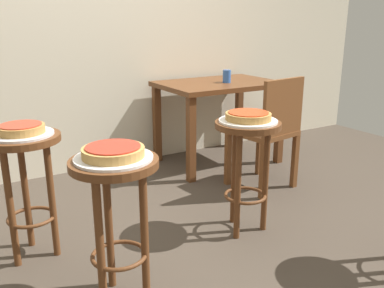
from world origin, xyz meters
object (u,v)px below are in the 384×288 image
(serving_plate_middle, at_px, (114,158))
(cup_near_edge, at_px, (227,76))
(pizza_middle, at_px, (113,151))
(condiment_shaker, at_px, (225,77))
(stool_rear, at_px, (26,169))
(serving_plate_leftside, at_px, (248,121))
(stool_middle, at_px, (116,199))
(pizza_rear, at_px, (21,129))
(wooden_chair, at_px, (269,129))
(pizza_leftside, at_px, (248,116))
(stool_leftside, at_px, (247,152))
(serving_plate_rear, at_px, (22,134))
(dining_table, at_px, (219,95))

(serving_plate_middle, xyz_separation_m, cup_near_edge, (1.51, 1.32, 0.09))
(cup_near_edge, bearing_deg, pizza_middle, -138.80)
(pizza_middle, relative_size, condiment_shaker, 3.40)
(condiment_shaker, bearing_deg, stool_rear, -156.64)
(pizza_middle, bearing_deg, serving_plate_leftside, 14.97)
(stool_middle, relative_size, pizza_rear, 2.93)
(pizza_middle, height_order, wooden_chair, wooden_chair)
(pizza_middle, distance_m, stool_rear, 0.69)
(pizza_rear, bearing_deg, stool_rear, 0.00)
(serving_plate_leftside, bearing_deg, stool_middle, -165.03)
(serving_plate_middle, height_order, pizza_leftside, pizza_leftside)
(stool_leftside, distance_m, stool_rear, 1.22)
(pizza_middle, xyz_separation_m, serving_plate_rear, (-0.27, 0.60, -0.03))
(stool_leftside, distance_m, pizza_leftside, 0.21)
(cup_near_edge, height_order, wooden_chair, wooden_chair)
(stool_middle, relative_size, dining_table, 0.67)
(cup_near_edge, bearing_deg, condiment_shaker, 73.29)
(pizza_rear, xyz_separation_m, dining_table, (1.75, 0.80, -0.11))
(stool_leftside, height_order, wooden_chair, wooden_chair)
(pizza_middle, bearing_deg, condiment_shaker, 41.91)
(pizza_middle, height_order, stool_leftside, pizza_middle)
(pizza_rear, xyz_separation_m, condiment_shaker, (1.79, 0.77, 0.05))
(stool_middle, distance_m, cup_near_edge, 2.03)
(stool_middle, bearing_deg, wooden_chair, 25.09)
(wooden_chair, bearing_deg, serving_plate_rear, -177.23)
(pizza_middle, bearing_deg, dining_table, 43.32)
(serving_plate_rear, bearing_deg, pizza_rear, 153.43)
(dining_table, bearing_deg, serving_plate_middle, -136.68)
(stool_rear, bearing_deg, stool_leftside, -17.02)
(cup_near_edge, bearing_deg, pizza_leftside, -119.59)
(serving_plate_middle, distance_m, stool_rear, 0.68)
(stool_leftside, relative_size, pizza_leftside, 2.61)
(stool_rear, height_order, dining_table, dining_table)
(pizza_leftside, bearing_deg, pizza_middle, -165.03)
(pizza_leftside, height_order, dining_table, pizza_leftside)
(stool_leftside, height_order, pizza_rear, pizza_rear)
(pizza_middle, bearing_deg, pizza_leftside, 14.97)
(stool_rear, xyz_separation_m, wooden_chair, (1.72, 0.08, -0.04))
(serving_plate_leftside, height_order, serving_plate_rear, same)
(pizza_rear, relative_size, cup_near_edge, 2.15)
(stool_middle, xyz_separation_m, pizza_leftside, (0.90, 0.24, 0.21))
(stool_rear, bearing_deg, pizza_rear, 180.00)
(stool_leftside, xyz_separation_m, stool_rear, (-1.16, 0.36, 0.00))
(stool_leftside, xyz_separation_m, serving_plate_rear, (-1.16, 0.36, 0.18))
(dining_table, xyz_separation_m, condiment_shaker, (0.05, -0.02, 0.15))
(serving_plate_middle, relative_size, serving_plate_rear, 1.05)
(stool_leftside, xyz_separation_m, pizza_leftside, (0.00, 0.00, 0.21))
(wooden_chair, bearing_deg, pizza_leftside, -141.56)
(pizza_rear, bearing_deg, serving_plate_rear, -26.57)
(dining_table, bearing_deg, pizza_leftside, -116.75)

